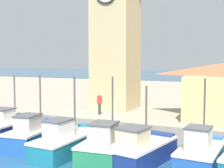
# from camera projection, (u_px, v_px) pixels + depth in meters

# --- Properties ---
(quay_wharf) EXTENTS (120.00, 40.00, 1.13)m
(quay_wharf) POSITION_uv_depth(u_px,v_px,m) (183.00, 98.00, 39.13)
(quay_wharf) COLOR #9E937F
(quay_wharf) RESTS_ON ground
(fishing_boat_left_outer) EXTENTS (2.27, 4.22, 4.26)m
(fishing_boat_left_outer) POSITION_uv_depth(u_px,v_px,m) (10.00, 128.00, 20.85)
(fishing_boat_left_outer) COLOR navy
(fishing_boat_left_outer) RESTS_ON ground
(fishing_boat_left_inner) EXTENTS (2.49, 5.01, 4.37)m
(fishing_boat_left_inner) POSITION_uv_depth(u_px,v_px,m) (35.00, 134.00, 19.21)
(fishing_boat_left_inner) COLOR #2356A8
(fishing_boat_left_inner) RESTS_ON ground
(fishing_boat_mid_left) EXTENTS (2.01, 5.20, 4.36)m
(fishing_boat_mid_left) POSITION_uv_depth(u_px,v_px,m) (68.00, 141.00, 17.52)
(fishing_boat_mid_left) COLOR #196B7F
(fishing_boat_mid_left) RESTS_ON ground
(fishing_boat_center) EXTENTS (2.56, 4.89, 4.39)m
(fishing_boat_center) POSITION_uv_depth(u_px,v_px,m) (108.00, 145.00, 16.82)
(fishing_boat_center) COLOR #237A4C
(fishing_boat_center) RESTS_ON ground
(fishing_boat_mid_right) EXTENTS (2.90, 4.76, 3.94)m
(fishing_boat_mid_right) POSITION_uv_depth(u_px,v_px,m) (140.00, 150.00, 16.03)
(fishing_boat_mid_right) COLOR navy
(fishing_boat_mid_right) RESTS_ON ground
(fishing_boat_right_inner) EXTENTS (2.03, 4.27, 4.37)m
(fishing_boat_right_inner) POSITION_uv_depth(u_px,v_px,m) (201.00, 153.00, 15.40)
(fishing_boat_right_inner) COLOR #2356A8
(fishing_boat_right_inner) RESTS_ON ground
(clock_tower) EXTENTS (3.86, 3.86, 15.78)m
(clock_tower) POSITION_uv_depth(u_px,v_px,m) (115.00, 21.00, 26.34)
(clock_tower) COLOR tan
(clock_tower) RESTS_ON quay_wharf
(port_crane_near) EXTENTS (4.80, 8.72, 21.03)m
(port_crane_near) POSITION_uv_depth(u_px,v_px,m) (106.00, 30.00, 44.37)
(port_crane_near) COLOR #353539
(port_crane_near) RESTS_ON quay_wharf
(port_crane_far) EXTENTS (4.29, 8.39, 18.08)m
(port_crane_far) POSITION_uv_depth(u_px,v_px,m) (112.00, 38.00, 41.68)
(port_crane_far) COLOR #353539
(port_crane_far) RESTS_ON quay_wharf
(dock_worker_near_tower) EXTENTS (0.34, 0.22, 1.62)m
(dock_worker_near_tower) POSITION_uv_depth(u_px,v_px,m) (100.00, 103.00, 23.79)
(dock_worker_near_tower) COLOR #33333D
(dock_worker_near_tower) RESTS_ON quay_wharf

